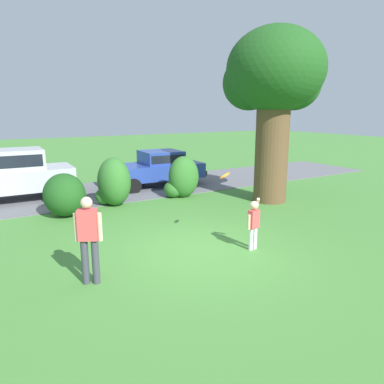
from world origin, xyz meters
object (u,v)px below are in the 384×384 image
at_px(parked_sedan, 157,167).
at_px(child_thrower, 254,221).
at_px(adult_onlooker, 89,236).
at_px(oak_tree_large, 274,81).
at_px(frisbee, 225,176).
at_px(parked_suv, 8,173).

relative_size(parked_sedan, child_thrower, 3.48).
bearing_deg(child_thrower, adult_onlooker, 176.27).
bearing_deg(adult_onlooker, oak_tree_large, 23.29).
height_order(oak_tree_large, frisbee, oak_tree_large).
relative_size(parked_sedan, parked_suv, 0.95).
relative_size(parked_suv, frisbee, 15.72).
bearing_deg(oak_tree_large, parked_sedan, 119.18).
distance_m(parked_suv, child_thrower, 9.50).
distance_m(oak_tree_large, parked_suv, 10.17).
distance_m(child_thrower, adult_onlooker, 3.87).
distance_m(parked_sedan, parked_suv, 5.89).
height_order(oak_tree_large, parked_sedan, oak_tree_large).
bearing_deg(frisbee, adult_onlooker, -170.59).
distance_m(parked_sedan, child_thrower, 8.11).
bearing_deg(frisbee, parked_suv, 120.70).
distance_m(frisbee, adult_onlooker, 3.71).
bearing_deg(frisbee, child_thrower, -72.57).
height_order(child_thrower, adult_onlooker, adult_onlooker).
relative_size(oak_tree_large, parked_suv, 1.30).
bearing_deg(parked_sedan, frisbee, -101.59).
relative_size(child_thrower, frisbee, 4.28).
bearing_deg(parked_suv, child_thrower, -60.53).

